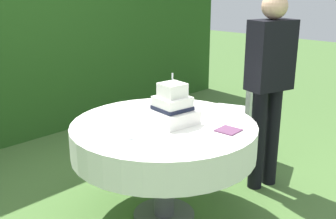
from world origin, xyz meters
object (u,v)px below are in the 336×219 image
object	(u,v)px
serving_plate_near	(212,107)
wedding_cake	(172,108)
garden_chair	(241,106)
serving_plate_far	(128,137)
standing_person	(269,80)
cake_table	(164,139)
napkin_stack	(228,130)

from	to	relation	value
serving_plate_near	wedding_cake	bearing A→B (deg)	-178.30
serving_plate_near	garden_chair	distance (m)	0.77
serving_plate_near	serving_plate_far	xyz separation A→B (m)	(-0.88, -0.01, 0.00)
garden_chair	standing_person	bearing A→B (deg)	-124.84
garden_chair	standing_person	distance (m)	0.68
serving_plate_far	standing_person	bearing A→B (deg)	-10.86
serving_plate_near	serving_plate_far	distance (m)	0.88
wedding_cake	garden_chair	distance (m)	1.25
cake_table	standing_person	world-z (taller)	standing_person
wedding_cake	garden_chair	world-z (taller)	wedding_cake
cake_table	napkin_stack	bearing A→B (deg)	-66.09
serving_plate_near	standing_person	distance (m)	0.51
wedding_cake	serving_plate_near	distance (m)	0.49
serving_plate_near	serving_plate_far	bearing A→B (deg)	-179.67
napkin_stack	standing_person	size ratio (longest dim) A/B	0.09
serving_plate_far	garden_chair	world-z (taller)	garden_chair
serving_plate_near	standing_person	xyz separation A→B (m)	(0.40, -0.25, 0.19)
serving_plate_near	garden_chair	xyz separation A→B (m)	(0.72, 0.20, -0.20)
cake_table	garden_chair	world-z (taller)	garden_chair
wedding_cake	garden_chair	xyz separation A→B (m)	(1.19, 0.22, -0.30)
cake_table	standing_person	bearing A→B (deg)	-16.22
serving_plate_near	garden_chair	world-z (taller)	garden_chair
napkin_stack	serving_plate_far	bearing A→B (deg)	143.75
wedding_cake	standing_person	xyz separation A→B (m)	(0.88, -0.24, 0.09)
serving_plate_far	napkin_stack	bearing A→B (deg)	-36.25
serving_plate_near	garden_chair	bearing A→B (deg)	15.74
wedding_cake	napkin_stack	world-z (taller)	wedding_cake
cake_table	standing_person	xyz separation A→B (m)	(0.93, -0.27, 0.31)
cake_table	serving_plate_near	distance (m)	0.54
cake_table	garden_chair	size ratio (longest dim) A/B	1.46
serving_plate_near	napkin_stack	world-z (taller)	serving_plate_near
cake_table	serving_plate_near	world-z (taller)	serving_plate_near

